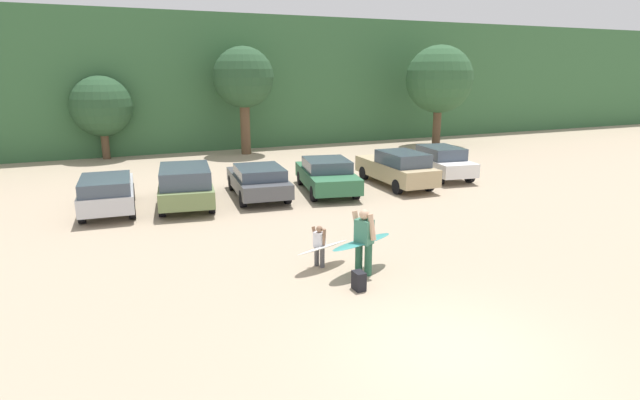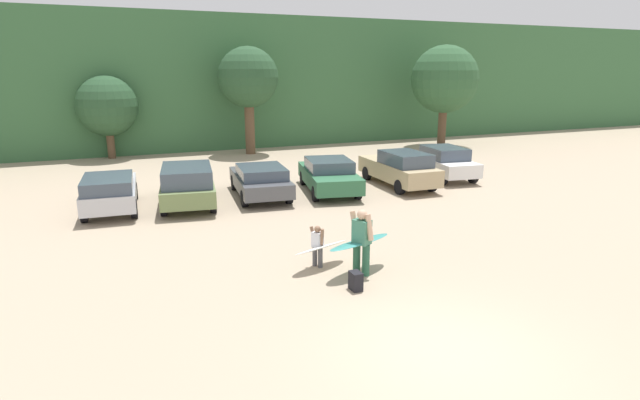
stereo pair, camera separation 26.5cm
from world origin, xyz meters
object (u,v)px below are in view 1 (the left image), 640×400
object	(u,v)px
parked_car_dark_gray	(258,180)
parked_car_forest_green	(327,175)
backpack_dropped	(359,281)
parked_car_tan	(397,168)
parked_car_silver	(107,192)
person_adult	(364,238)
surfboard_white	(323,247)
parked_car_white	(441,161)
surfboard_teal	(362,242)
parked_car_olive_green	(185,184)
person_child	(319,244)

from	to	relation	value
parked_car_dark_gray	parked_car_forest_green	xyz separation A→B (m)	(2.96, -0.22, 0.02)
backpack_dropped	parked_car_tan	bearing A→B (deg)	53.42
parked_car_silver	person_adult	bearing A→B (deg)	-143.45
surfboard_white	parked_car_white	bearing A→B (deg)	-159.18
person_adult	backpack_dropped	bearing A→B (deg)	29.31
parked_car_silver	parked_car_dark_gray	world-z (taller)	parked_car_silver
parked_car_forest_green	surfboard_teal	world-z (taller)	parked_car_forest_green
parked_car_silver	parked_car_white	bearing A→B (deg)	-85.70
person_adult	surfboard_white	world-z (taller)	person_adult
person_adult	surfboard_white	distance (m)	1.20
parked_car_tan	surfboard_white	bearing A→B (deg)	139.53
surfboard_teal	backpack_dropped	size ratio (longest dim) A/B	4.74
parked_car_white	backpack_dropped	bearing A→B (deg)	143.27
parked_car_olive_green	parked_car_silver	bearing A→B (deg)	93.86
parked_car_silver	surfboard_white	xyz separation A→B (m)	(4.96, -8.09, -0.22)
parked_car_silver	person_adult	distance (m)	10.59
parked_car_white	person_child	xyz separation A→B (m)	(-9.97, -8.12, -0.17)
person_adult	surfboard_white	xyz separation A→B (m)	(-0.76, 0.83, -0.41)
parked_car_silver	parked_car_dark_gray	distance (m)	5.69
parked_car_tan	surfboard_white	size ratio (longest dim) A/B	2.67
parked_car_white	person_child	world-z (taller)	parked_car_white
parked_car_white	surfboard_teal	world-z (taller)	parked_car_white
surfboard_teal	surfboard_white	bearing A→B (deg)	-61.15
parked_car_dark_gray	backpack_dropped	distance (m)	9.71
parked_car_silver	surfboard_white	world-z (taller)	parked_car_silver
parked_car_silver	surfboard_white	size ratio (longest dim) A/B	2.48
parked_car_white	surfboard_teal	size ratio (longest dim) A/B	1.96
parked_car_silver	parked_car_tan	world-z (taller)	parked_car_tan
parked_car_silver	parked_car_dark_gray	xyz separation A→B (m)	(5.69, -0.06, -0.05)
parked_car_white	parked_car_tan	bearing A→B (deg)	110.22
parked_car_olive_green	parked_car_white	xyz separation A→B (m)	(12.10, 0.33, -0.04)
parked_car_olive_green	person_adult	size ratio (longest dim) A/B	2.91
parked_car_tan	parked_car_white	xyz separation A→B (m)	(2.87, 0.63, -0.02)
parked_car_olive_green	parked_car_tan	xyz separation A→B (m)	(9.23, -0.30, -0.03)
parked_car_dark_gray	parked_car_white	bearing A→B (deg)	-82.71
parked_car_tan	person_child	world-z (taller)	parked_car_tan
parked_car_tan	backpack_dropped	distance (m)	11.49
parked_car_forest_green	person_adult	bearing A→B (deg)	173.18
surfboard_teal	backpack_dropped	bearing A→B (deg)	38.70
person_child	surfboard_teal	world-z (taller)	person_child
parked_car_olive_green	parked_car_white	distance (m)	12.11
parked_car_silver	surfboard_teal	distance (m)	10.49
person_adult	parked_car_white	bearing A→B (deg)	-161.39
parked_car_forest_green	surfboard_white	xyz separation A→B (m)	(-3.69, -7.81, -0.19)
person_child	surfboard_white	distance (m)	0.13
parked_car_forest_green	person_child	distance (m)	8.60
parked_car_olive_green	surfboard_white	bearing A→B (deg)	-155.89
parked_car_silver	parked_car_white	xyz separation A→B (m)	(14.86, 0.11, 0.03)
parked_car_silver	person_adult	xyz separation A→B (m)	(5.72, -8.92, 0.19)
parked_car_dark_gray	person_adult	bearing A→B (deg)	-173.56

